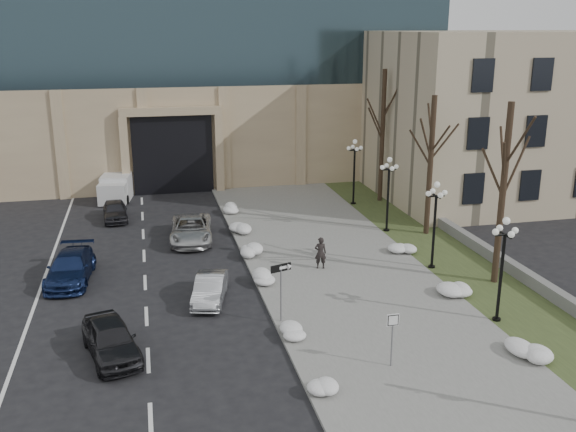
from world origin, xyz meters
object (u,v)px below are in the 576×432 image
pedestrian (320,253)px  car_d (191,229)px  lamppost_d (354,163)px  car_e (115,211)px  keep_sign (393,329)px  lamppost_c (389,184)px  lamppost_a (503,256)px  lamppost_b (435,213)px  car_b (210,289)px  car_a (111,339)px  box_truck (118,185)px  one_way_sign (284,274)px  car_c (70,268)px

pedestrian → car_d: bearing=-36.2°
lamppost_d → pedestrian: bearing=-116.0°
car_e → pedestrian: (10.76, -11.85, 0.33)m
keep_sign → lamppost_c: size_ratio=0.47×
car_e → lamppost_a: size_ratio=0.79×
lamppost_b → lamppost_c: bearing=90.0°
car_e → car_b: bearing=-75.8°
car_a → box_truck: box_truck is taller
car_e → pedestrian: pedestrian is taller
one_way_sign → lamppost_b: (8.98, 4.50, 0.81)m
car_c → car_d: car_d is taller
lamppost_b → lamppost_c: 6.50m
car_d → keep_sign: bearing=-64.8°
car_d → keep_sign: keep_sign is taller
pedestrian → keep_sign: size_ratio=0.76×
keep_sign → lamppost_b: lamppost_b is taller
car_c → lamppost_b: (18.40, -2.53, 2.36)m
pedestrian → lamppost_b: size_ratio=0.36×
one_way_sign → lamppost_a: 9.23m
lamppost_b → car_d: bearing=147.7°
lamppost_d → lamppost_a: bearing=-90.0°
car_b → car_c: car_c is taller
lamppost_a → lamppost_b: size_ratio=1.00×
car_d → lamppost_a: bearing=-44.3°
keep_sign → box_truck: bearing=110.0°
one_way_sign → lamppost_b: size_ratio=0.58×
car_c → lamppost_d: bearing=34.7°
car_b → keep_sign: keep_sign is taller
box_truck → lamppost_c: lamppost_c is taller
car_e → car_c: bearing=-103.8°
car_a → car_d: car_a is taller
car_b → lamppost_b: 12.19m
one_way_sign → keep_sign: bearing=-75.4°
lamppost_c → car_e: bearing=158.5°
car_b → box_truck: 21.09m
car_b → one_way_sign: bearing=-32.8°
pedestrian → lamppost_c: lamppost_c is taller
lamppost_d → box_truck: bearing=159.6°
car_c → pedestrian: bearing=-1.1°
keep_sign → lamppost_a: bearing=23.8°
keep_sign → lamppost_b: size_ratio=0.47×
box_truck → lamppost_b: bearing=-40.6°
car_d → lamppost_a: 18.63m
car_a → car_c: size_ratio=0.87×
car_c → lamppost_b: bearing=-2.7°
car_c → lamppost_a: bearing=-21.1°
car_a → box_truck: 24.98m
car_d → lamppost_c: size_ratio=1.10×
car_c → lamppost_d: 21.30m
car_e → one_way_sign: (7.56, -17.52, 1.62)m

